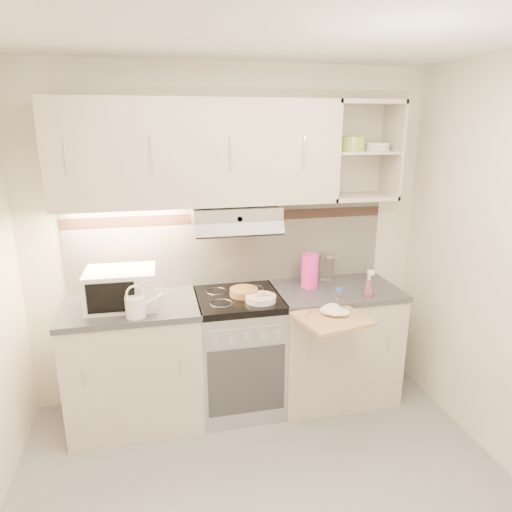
% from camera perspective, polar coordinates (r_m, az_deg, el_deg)
% --- Properties ---
extents(room_shell, '(3.04, 2.84, 2.52)m').
position_cam_1_polar(room_shell, '(2.40, 0.85, 5.11)').
color(room_shell, silver).
rests_on(room_shell, ground).
extents(base_cabinet_left, '(0.90, 0.60, 0.86)m').
position_cam_1_polar(base_cabinet_left, '(3.45, -14.83, -13.12)').
color(base_cabinet_left, beige).
rests_on(base_cabinet_left, ground).
extents(worktop_left, '(0.92, 0.62, 0.04)m').
position_cam_1_polar(worktop_left, '(3.26, -15.40, -6.18)').
color(worktop_left, '#47474C').
rests_on(worktop_left, base_cabinet_left).
extents(base_cabinet_right, '(0.90, 0.60, 0.86)m').
position_cam_1_polar(base_cabinet_right, '(3.68, 9.61, -10.82)').
color(base_cabinet_right, beige).
rests_on(base_cabinet_right, ground).
extents(worktop_right, '(0.92, 0.62, 0.04)m').
position_cam_1_polar(worktop_right, '(3.50, 9.95, -4.24)').
color(worktop_right, '#47474C').
rests_on(worktop_right, base_cabinet_right).
extents(electric_range, '(0.60, 0.60, 0.90)m').
position_cam_1_polar(electric_range, '(3.48, -2.16, -11.90)').
color(electric_range, '#B7B7BC').
rests_on(electric_range, ground).
extents(microwave, '(0.47, 0.36, 0.26)m').
position_cam_1_polar(microwave, '(3.19, -16.49, -3.89)').
color(microwave, silver).
rests_on(microwave, worktop_left).
extents(watering_can, '(0.25, 0.13, 0.21)m').
position_cam_1_polar(watering_can, '(3.02, -14.69, -5.98)').
color(watering_can, white).
rests_on(watering_can, worktop_left).
extents(plate_stack, '(0.21, 0.21, 0.05)m').
position_cam_1_polar(plate_stack, '(3.18, 0.60, -5.31)').
color(plate_stack, white).
rests_on(plate_stack, electric_range).
extents(bread_loaf, '(0.20, 0.20, 0.05)m').
position_cam_1_polar(bread_loaf, '(3.29, -1.52, -4.51)').
color(bread_loaf, '#AA6341').
rests_on(bread_loaf, electric_range).
extents(pink_pitcher, '(0.14, 0.13, 0.25)m').
position_cam_1_polar(pink_pitcher, '(3.45, 6.74, -1.80)').
color(pink_pitcher, '#FF2FA6').
rests_on(pink_pitcher, worktop_right).
extents(glass_jar, '(0.11, 0.11, 0.20)m').
position_cam_1_polar(glass_jar, '(3.64, 8.93, -1.35)').
color(glass_jar, white).
rests_on(glass_jar, worktop_right).
extents(spice_jar, '(0.05, 0.05, 0.08)m').
position_cam_1_polar(spice_jar, '(3.28, 10.36, -4.59)').
color(spice_jar, white).
rests_on(spice_jar, worktop_right).
extents(spray_bottle, '(0.08, 0.08, 0.21)m').
position_cam_1_polar(spray_bottle, '(3.34, 13.89, -3.61)').
color(spray_bottle, pink).
rests_on(spray_bottle, worktop_right).
extents(cutting_board, '(0.50, 0.46, 0.02)m').
position_cam_1_polar(cutting_board, '(3.03, 9.55, -7.74)').
color(cutting_board, '#B37D53').
rests_on(cutting_board, base_cabinet_right).
extents(dish_towel, '(0.22, 0.19, 0.06)m').
position_cam_1_polar(dish_towel, '(3.04, 9.41, -6.77)').
color(dish_towel, white).
rests_on(dish_towel, cutting_board).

